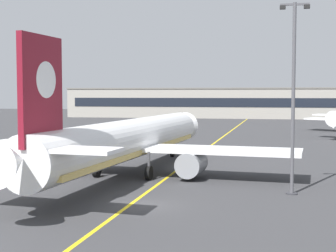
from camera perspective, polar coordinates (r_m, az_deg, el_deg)
name	(u,v)px	position (r m, az deg, el deg)	size (l,w,h in m)	color
ground_plane	(145,205)	(35.32, -2.65, -9.13)	(400.00, 400.00, 0.00)	#353538
taxiway_centreline	(199,154)	(64.46, 3.61, -3.25)	(0.30, 180.00, 0.01)	yellow
airliner_foreground	(129,141)	(47.50, -4.46, -1.69)	(32.33, 41.51, 11.65)	white
apron_lamp_post	(293,95)	(39.53, 14.23, 3.44)	(2.24, 0.90, 14.83)	#515156
terminal_building	(274,103)	(160.46, 12.06, 2.62)	(134.14, 12.40, 9.68)	#9E998E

